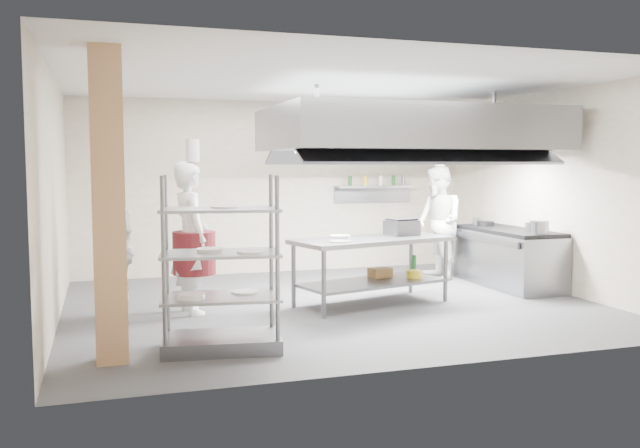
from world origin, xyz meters
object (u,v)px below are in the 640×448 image
object	(u,v)px
chef_head	(190,238)
griddle	(402,228)
pass_rack	(221,263)
stockpot	(539,227)
chef_plating	(115,250)
cooking_range	(508,259)
chef_line	(438,223)
island	(371,271)

from	to	relation	value
chef_head	griddle	distance (m)	2.96
pass_rack	stockpot	distance (m)	5.13
stockpot	chef_plating	bearing A→B (deg)	178.07
chef_plating	stockpot	bearing A→B (deg)	72.06
cooking_range	chef_line	world-z (taller)	chef_line
griddle	chef_head	bearing A→B (deg)	167.63
chef_head	island	bearing A→B (deg)	-105.44
island	pass_rack	size ratio (longest dim) A/B	1.21
pass_rack	griddle	world-z (taller)	pass_rack
island	pass_rack	world-z (taller)	pass_rack
island	chef_plating	distance (m)	3.35
chef_line	griddle	distance (m)	1.80
island	chef_plating	size ratio (longest dim) A/B	1.25
cooking_range	chef_head	size ratio (longest dim) A/B	1.03
griddle	chef_plating	bearing A→B (deg)	169.28
cooking_range	stockpot	world-z (taller)	stockpot
cooking_range	chef_head	xyz separation A→B (m)	(-4.98, -0.45, 0.55)
chef_line	chef_plating	bearing A→B (deg)	-70.80
pass_rack	stockpot	bearing A→B (deg)	25.12
chef_plating	stockpot	world-z (taller)	chef_plating
island	griddle	size ratio (longest dim) A/B	5.17
chef_head	pass_rack	bearing A→B (deg)	171.56
griddle	stockpot	size ratio (longest dim) A/B	1.52
pass_rack	chef_head	xyz separation A→B (m)	(-0.07, 1.85, 0.07)
pass_rack	chef_head	bearing A→B (deg)	100.16
chef_line	stockpot	distance (m)	1.84
island	griddle	xyz separation A→B (m)	(0.56, 0.25, 0.56)
pass_rack	cooking_range	size ratio (longest dim) A/B	0.90
island	pass_rack	xyz separation A→B (m)	(-2.33, -1.65, 0.44)
chef_plating	cooking_range	bearing A→B (deg)	79.62
griddle	chef_line	bearing A→B (deg)	32.55
cooking_range	stockpot	xyz separation A→B (m)	(-0.01, -0.78, 0.58)
pass_rack	chef_line	size ratio (longest dim) A/B	0.95
island	pass_rack	bearing A→B (deg)	-159.09
chef_head	chef_line	distance (m)	4.42
island	chef_line	size ratio (longest dim) A/B	1.15
island	chef_line	xyz separation A→B (m)	(1.81, 1.54, 0.49)
pass_rack	chef_line	distance (m)	5.22
pass_rack	griddle	distance (m)	3.46
chef_plating	chef_head	bearing A→B (deg)	81.96
cooking_range	chef_plating	world-z (taller)	chef_plating
cooking_range	chef_plating	size ratio (longest dim) A/B	1.15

